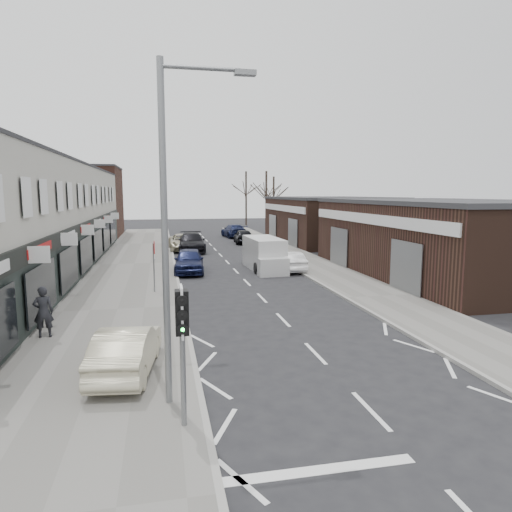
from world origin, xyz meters
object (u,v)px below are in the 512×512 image
traffic_light (182,323)px  parked_car_left_a (189,261)px  parked_car_left_c (183,242)px  street_lamp (172,216)px  sedan_on_pavement (127,350)px  parked_car_right_b (243,236)px  pedestrian (43,312)px  white_van (264,255)px  parked_car_right_a (289,261)px  parked_car_right_c (234,231)px  parked_car_left_b (192,242)px  warning_sign (154,252)px

traffic_light → parked_car_left_a: (1.32, 20.05, -1.63)m
traffic_light → parked_car_left_c: traffic_light is taller
street_lamp → sedan_on_pavement: (-1.30, 2.11, -3.83)m
parked_car_right_b → pedestrian: bearing=71.2°
parked_car_right_b → parked_car_left_c: bearing=39.5°
parked_car_left_c → parked_car_right_b: bearing=34.1°
white_van → pedestrian: bearing=-132.2°
street_lamp → parked_car_left_c: (1.64, 30.62, -3.88)m
street_lamp → pedestrian: (-4.37, 5.99, -3.59)m
parked_car_right_a → white_van: bearing=-31.4°
parked_car_right_b → parked_car_right_c: size_ratio=0.82×
parked_car_right_b → street_lamp: bearing=81.3°
sedan_on_pavement → parked_car_right_b: size_ratio=0.94×
traffic_light → parked_car_left_a: traffic_light is taller
parked_car_left_a → pedestrian: bearing=-110.2°
parked_car_left_a → parked_car_right_a: size_ratio=1.18×
street_lamp → parked_car_left_b: bearing=85.5°
white_van → parked_car_left_c: size_ratio=1.05×
white_van → sedan_on_pavement: white_van is taller
parked_car_left_a → warning_sign: bearing=-104.8°
parked_car_left_b → parked_car_right_a: size_ratio=1.45×
pedestrian → parked_car_right_a: size_ratio=0.47×
traffic_light → parked_car_left_b: (2.20, 30.78, -1.59)m
parked_car_left_c → parked_car_right_c: parked_car_right_c is taller
street_lamp → parked_car_right_b: bearing=77.2°
street_lamp → parked_car_left_c: bearing=86.9°
parked_car_left_a → parked_car_right_b: parked_car_left_a is taller
pedestrian → parked_car_right_a: bearing=-144.4°
street_lamp → parked_car_left_b: 29.90m
warning_sign → street_lamp: bearing=-87.2°
parked_car_left_a → sedan_on_pavement: bearing=-95.1°
parked_car_left_c → parked_car_right_c: 12.76m
warning_sign → parked_car_right_b: size_ratio=0.62×
parked_car_right_c → warning_sign: bearing=67.8°
street_lamp → parked_car_right_b: street_lamp is taller
warning_sign → pedestrian: warning_sign is taller
parked_car_left_b → parked_car_right_c: parked_car_left_b is taller
parked_car_left_a → parked_car_right_b: 17.53m
parked_car_left_c → white_van: bearing=-68.4°
street_lamp → white_van: bearing=71.1°
parked_car_left_b → sedan_on_pavement: bearing=-95.4°
sedan_on_pavement → parked_car_left_c: (2.94, 28.52, -0.05)m
warning_sign → pedestrian: bearing=-118.8°
parked_car_left_c → parked_car_right_c: bearing=58.7°
warning_sign → parked_car_right_c: size_ratio=0.51×
sedan_on_pavement → pedestrian: (-3.07, 3.89, 0.24)m
sedan_on_pavement → parked_car_left_b: (3.63, 27.46, 0.03)m
parked_car_left_b → parked_car_right_b: parked_car_left_b is taller
parked_car_left_c → parked_car_right_b: 7.75m
white_van → parked_car_right_b: size_ratio=1.29×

